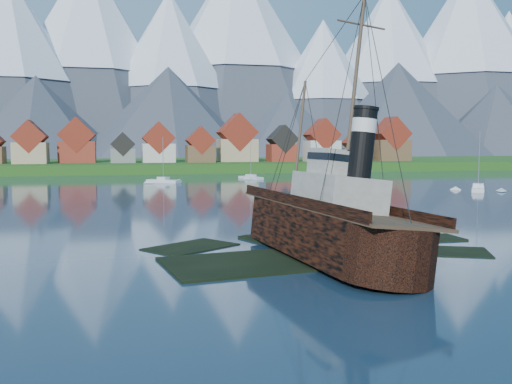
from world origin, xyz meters
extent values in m
plane|color=#172D41|center=(0.00, 0.00, 0.00)|extent=(1400.00, 1400.00, 0.00)
cube|color=black|center=(-3.00, -2.00, -0.32)|extent=(19.08, 11.42, 1.00)
cube|color=black|center=(6.00, 4.00, -0.38)|extent=(15.15, 9.76, 1.00)
cube|color=black|center=(2.00, 9.00, -0.28)|extent=(11.45, 9.06, 1.00)
cube|color=black|center=(12.00, -1.00, -0.42)|extent=(10.27, 8.34, 1.00)
cube|color=black|center=(-9.00, 6.00, -0.40)|extent=(9.42, 8.68, 1.00)
cube|color=black|center=(15.00, 5.00, -0.35)|extent=(6.00, 4.00, 1.00)
cube|color=#254A15|center=(0.00, 170.00, 0.00)|extent=(600.00, 80.00, 3.20)
cube|color=#3F3D38|center=(0.00, 132.00, 0.00)|extent=(600.00, 2.50, 2.00)
cube|color=tan|center=(-43.00, 150.00, 6.40)|extent=(10.50, 9.00, 6.80)
cube|color=maroon|center=(-43.00, 150.00, 11.69)|extent=(10.69, 9.18, 10.69)
cube|color=maroon|center=(-29.00, 156.00, 6.60)|extent=(12.00, 8.50, 7.20)
cube|color=maroon|center=(-29.00, 156.00, 12.36)|extent=(12.22, 8.67, 12.22)
cube|color=slate|center=(-14.00, 151.00, 5.40)|extent=(8.00, 7.00, 4.80)
cube|color=black|center=(-14.00, 151.00, 9.24)|extent=(8.15, 7.14, 8.15)
cube|color=beige|center=(-2.00, 154.00, 6.20)|extent=(11.00, 9.50, 6.40)
cube|color=maroon|center=(-2.00, 154.00, 11.38)|extent=(11.20, 9.69, 11.20)
cube|color=brown|center=(12.00, 150.00, 5.90)|extent=(9.50, 8.00, 5.80)
cube|color=maroon|center=(12.00, 150.00, 10.51)|extent=(9.67, 8.16, 9.67)
cube|color=tan|center=(26.00, 155.00, 7.00)|extent=(13.50, 10.00, 8.00)
cube|color=maroon|center=(26.00, 155.00, 13.43)|extent=(13.75, 10.20, 13.75)
cube|color=maroon|center=(42.00, 152.00, 6.10)|extent=(10.00, 8.50, 6.20)
cube|color=black|center=(42.00, 152.00, 11.00)|extent=(10.18, 8.67, 10.18)
cube|color=beige|center=(56.00, 149.00, 6.75)|extent=(11.50, 9.00, 7.50)
cube|color=maroon|center=(56.00, 149.00, 12.57)|extent=(11.71, 9.18, 11.71)
cube|color=slate|center=(71.00, 153.00, 5.50)|extent=(9.00, 7.50, 5.00)
cube|color=maroon|center=(71.00, 153.00, 9.62)|extent=(9.16, 7.65, 9.16)
cube|color=brown|center=(84.00, 151.00, 6.90)|extent=(12.50, 10.00, 7.80)
cube|color=maroon|center=(84.00, 151.00, 13.05)|extent=(12.73, 10.20, 12.73)
cone|color=#2D333D|center=(-100.00, 455.00, 73.00)|extent=(180.00, 180.00, 150.00)
cone|color=white|center=(-100.00, 455.00, 103.00)|extent=(111.60, 111.60, 90.00)
cone|color=#2D333D|center=(-40.00, 495.00, 88.00)|extent=(210.00, 210.00, 180.00)
cone|color=white|center=(-40.00, 495.00, 124.00)|extent=(130.20, 130.20, 108.00)
cone|color=#2D333D|center=(30.00, 470.00, 70.50)|extent=(170.00, 170.00, 145.00)
cone|color=white|center=(30.00, 470.00, 99.50)|extent=(105.40, 105.40, 87.00)
cone|color=#2D333D|center=(100.00, 515.00, 98.00)|extent=(240.00, 240.00, 200.00)
cone|color=white|center=(100.00, 515.00, 138.00)|extent=(148.80, 148.80, 120.00)
cone|color=#2D333D|center=(170.00, 460.00, 60.50)|extent=(150.00, 150.00, 125.00)
cone|color=white|center=(170.00, 460.00, 85.50)|extent=(93.00, 93.00, 75.00)
cone|color=#2D333D|center=(250.00, 490.00, 83.00)|extent=(200.00, 200.00, 170.00)
cone|color=white|center=(250.00, 490.00, 117.00)|extent=(124.00, 124.00, 102.00)
cone|color=#2D333D|center=(330.00, 475.00, 93.00)|extent=(230.00, 230.00, 190.00)
cone|color=white|center=(330.00, 475.00, 131.00)|extent=(142.60, 142.60, 114.00)
cone|color=#2D333D|center=(400.00, 505.00, 75.50)|extent=(180.00, 180.00, 155.00)
cone|color=white|center=(400.00, 505.00, 106.50)|extent=(111.60, 111.60, 93.00)
cone|color=#2D333D|center=(-70.00, 374.00, 27.00)|extent=(120.00, 120.00, 58.00)
cone|color=#2D333D|center=(20.00, 369.00, 31.00)|extent=(136.00, 136.00, 66.00)
cone|color=#2D333D|center=(110.00, 373.00, 23.00)|extent=(110.00, 110.00, 50.00)
cone|color=#2D333D|center=(200.00, 370.00, 35.50)|extent=(150.00, 150.00, 75.00)
cone|color=#2D333D|center=(290.00, 371.00, 28.00)|extent=(124.00, 124.00, 60.00)
cube|color=black|center=(1.24, -1.32, 2.12)|extent=(6.58, 18.96, 3.95)
cone|color=black|center=(1.24, 10.98, 2.12)|extent=(6.58, 6.58, 6.58)
cylinder|color=black|center=(1.24, -10.80, 2.12)|extent=(6.58, 6.58, 3.95)
cube|color=#4C3826|center=(1.24, -1.32, 4.19)|extent=(6.45, 25.02, 0.24)
cube|color=black|center=(-1.92, -1.32, 4.62)|extent=(0.19, 24.23, 0.85)
cube|color=black|center=(4.40, -1.32, 4.62)|extent=(0.19, 24.23, 0.85)
cube|color=#ADA89E|center=(1.24, -2.73, 5.60)|extent=(4.89, 7.99, 2.82)
cube|color=#ADA89E|center=(1.24, -1.79, 8.05)|extent=(3.39, 3.76, 2.07)
cylinder|color=black|center=(1.24, -5.83, 9.65)|extent=(1.79, 1.79, 5.27)
cylinder|color=silver|center=(1.24, -5.83, 10.96)|extent=(1.88, 1.88, 1.03)
cylinder|color=#473828|center=(1.24, 6.21, 9.93)|extent=(0.26, 0.26, 11.29)
cylinder|color=#473828|center=(1.24, -3.67, 15.20)|extent=(0.30, 0.30, 12.23)
cube|color=silver|center=(-4.90, 93.88, 0.10)|extent=(8.18, 7.61, 1.19)
cube|color=silver|center=(-4.90, 93.88, 1.04)|extent=(3.18, 3.13, 0.70)
cylinder|color=gray|center=(-4.90, 93.88, 5.86)|extent=(0.14, 0.14, 10.34)
cube|color=silver|center=(54.91, 54.70, 0.11)|extent=(7.13, 8.76, 1.29)
cube|color=silver|center=(54.91, 54.70, 1.13)|extent=(3.11, 3.24, 0.75)
cylinder|color=gray|center=(54.91, 54.70, 6.33)|extent=(0.15, 0.15, 11.16)
cube|color=silver|center=(19.12, 103.22, 0.09)|extent=(5.34, 9.04, 1.06)
cube|color=silver|center=(19.12, 103.22, 0.93)|extent=(2.73, 3.02, 0.62)
cylinder|color=gray|center=(19.12, 103.22, 5.22)|extent=(0.12, 0.12, 9.20)
camera|label=1|loc=(-15.28, -45.91, 9.59)|focal=40.00mm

